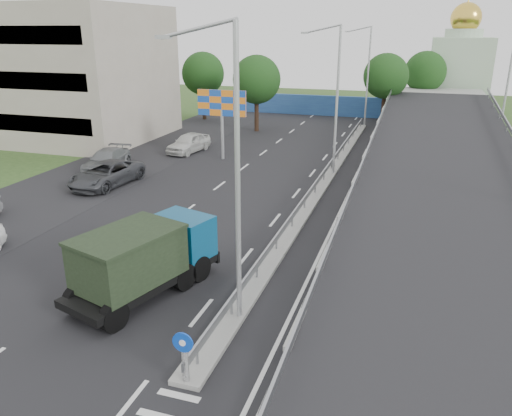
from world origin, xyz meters
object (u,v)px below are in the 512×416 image
at_px(lamp_post_near, 232,164).
at_px(parked_car_c, 106,174).
at_px(church, 459,69).
at_px(parked_car_d, 107,160).
at_px(billboard, 222,107).
at_px(lamp_post_far, 366,71).
at_px(sign_bollard, 185,357).
at_px(dump_truck, 145,257).
at_px(lamp_post_mid, 335,93).
at_px(parked_car_e, 189,143).

xyz_separation_m(lamp_post_near, parked_car_c, (-13.86, 12.84, -5.01)).
height_order(church, parked_car_c, church).
bearing_deg(parked_car_c, lamp_post_near, -37.24).
bearing_deg(parked_car_d, billboard, 31.79).
relative_size(billboard, parked_car_d, 1.05).
bearing_deg(lamp_post_near, lamp_post_far, 90.00).
bearing_deg(lamp_post_near, parked_car_d, 134.78).
bearing_deg(sign_bollard, parked_car_c, 129.52).
xyz_separation_m(dump_truck, parked_car_c, (-9.90, 12.08, -0.79)).
bearing_deg(church, dump_truck, -104.58).
relative_size(lamp_post_near, dump_truck, 1.46).
bearing_deg(church, sign_bollard, -99.81).
distance_m(parked_car_c, parked_car_d, 4.10).
distance_m(church, dump_truck, 55.14).
bearing_deg(billboard, lamp_post_mid, -12.38).
xyz_separation_m(lamp_post_mid, parked_car_e, (-12.77, 3.37, -4.99)).
height_order(sign_bollard, lamp_post_mid, lamp_post_mid).
bearing_deg(lamp_post_near, sign_bollard, -91.64).
bearing_deg(lamp_post_mid, church, 73.78).
distance_m(lamp_post_mid, parked_car_d, 17.31).
relative_size(church, dump_truck, 2.00).
distance_m(lamp_post_far, parked_car_c, 30.90).
distance_m(lamp_post_far, parked_car_d, 29.15).
bearing_deg(lamp_post_far, billboard, -116.84).
xyz_separation_m(lamp_post_far, church, (9.89, 14.00, -0.50)).
xyz_separation_m(lamp_post_far, parked_car_c, (-13.86, -27.16, -5.01)).
distance_m(sign_bollard, lamp_post_near, 6.12).
height_order(sign_bollard, dump_truck, dump_truck).
bearing_deg(lamp_post_mid, lamp_post_near, -90.00).
height_order(lamp_post_near, church, church).
bearing_deg(church, billboard, -120.70).
height_order(church, dump_truck, church).
height_order(lamp_post_far, parked_car_d, lamp_post_far).
bearing_deg(church, parked_car_c, -119.98).
bearing_deg(parked_car_c, parked_car_e, 89.67).
relative_size(lamp_post_far, church, 0.73).
relative_size(sign_bollard, parked_car_c, 0.29).
distance_m(parked_car_c, parked_car_e, 10.59).
relative_size(lamp_post_far, dump_truck, 1.46).
bearing_deg(dump_truck, lamp_post_near, 6.01).
bearing_deg(sign_bollard, lamp_post_far, 89.86).
bearing_deg(lamp_post_near, church, 79.62).
xyz_separation_m(lamp_post_mid, billboard, (-9.11, 2.00, -1.62)).
xyz_separation_m(billboard, parked_car_d, (-7.02, -5.75, -3.43)).
bearing_deg(dump_truck, sign_bollard, -33.13).
relative_size(sign_bollard, lamp_post_near, 0.17).
relative_size(dump_truck, parked_car_e, 1.44).
bearing_deg(billboard, parked_car_d, -140.66).
height_order(lamp_post_far, billboard, lamp_post_far).
distance_m(lamp_post_near, parked_car_d, 23.44).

